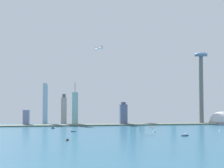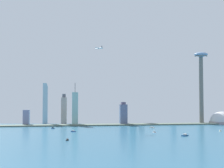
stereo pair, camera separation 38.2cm
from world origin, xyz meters
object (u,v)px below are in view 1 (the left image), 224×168
object	(u,v)px
observation_tower	(201,71)
boat_5	(154,132)
airplane	(99,48)
skyscraper_1	(45,103)
skyscraper_2	(64,110)
skyscraper_3	(123,114)
skyscraper_7	(173,110)
boat_4	(53,128)
skyscraper_6	(133,105)
boat_1	(220,131)
boat_6	(67,140)
boat_2	(185,135)
boat_7	(152,127)
skyscraper_5	(200,107)
stadium_dome	(222,121)
skyscraper_0	(75,109)
skyscraper_8	(141,116)
boat_3	(73,131)
skyscraper_4	(26,118)

from	to	relation	value
observation_tower	boat_5	distance (m)	366.50
airplane	skyscraper_1	bearing A→B (deg)	6.66
airplane	skyscraper_2	bearing A→B (deg)	1.71
observation_tower	skyscraper_3	xyz separation A→B (m)	(-256.47, 1.21, -138.58)
skyscraper_7	boat_4	size ratio (longest dim) A/B	9.05
boat_5	skyscraper_6	bearing A→B (deg)	-12.55
observation_tower	boat_1	bearing A→B (deg)	-103.11
boat_6	skyscraper_2	bearing A→B (deg)	9.38
skyscraper_7	boat_6	distance (m)	577.11
boat_2	boat_7	size ratio (longest dim) A/B	1.11
observation_tower	skyscraper_5	bearing A→B (deg)	70.79
observation_tower	boat_1	distance (m)	288.83
stadium_dome	boat_1	xyz separation A→B (m)	(-120.09, -222.65, -6.09)
stadium_dome	skyscraper_3	xyz separation A→B (m)	(-323.60, 5.89, 25.44)
skyscraper_1	skyscraper_7	bearing A→B (deg)	2.48
skyscraper_0	skyscraper_7	bearing A→B (deg)	13.71
stadium_dome	skyscraper_5	size ratio (longest dim) A/B	0.76
skyscraper_8	boat_5	bearing A→B (deg)	-97.27
skyscraper_3	boat_2	distance (m)	322.20
skyscraper_7	boat_2	world-z (taller)	skyscraper_7
skyscraper_8	boat_6	world-z (taller)	skyscraper_8
boat_1	boat_2	world-z (taller)	boat_2
boat_3	boat_6	distance (m)	159.20
skyscraper_0	skyscraper_2	xyz separation A→B (m)	(-34.41, 25.17, -5.81)
skyscraper_6	boat_4	world-z (taller)	skyscraper_6
skyscraper_0	skyscraper_1	bearing A→B (deg)	145.70
boat_2	skyscraper_2	bearing A→B (deg)	94.43
skyscraper_1	skyscraper_8	size ratio (longest dim) A/B	1.74
skyscraper_6	boat_3	distance (m)	347.78
observation_tower	skyscraper_4	bearing A→B (deg)	177.81
boat_5	boat_2	bearing A→B (deg)	-157.09
skyscraper_0	boat_7	distance (m)	252.06
skyscraper_8	boat_5	xyz separation A→B (m)	(-36.28, -284.23, -23.72)
observation_tower	boat_2	size ratio (longest dim) A/B	18.17
boat_7	airplane	distance (m)	269.92
skyscraper_8	boat_1	world-z (taller)	skyscraper_8
skyscraper_1	boat_2	world-z (taller)	skyscraper_1
stadium_dome	boat_2	distance (m)	389.43
airplane	observation_tower	bearing A→B (deg)	-117.49
skyscraper_0	boat_2	size ratio (longest dim) A/B	7.22
stadium_dome	skyscraper_1	xyz separation A→B (m)	(-568.84, 83.70, 59.55)
skyscraper_2	boat_2	xyz separation A→B (m)	(265.26, -348.35, -43.05)
skyscraper_5	skyscraper_8	bearing A→B (deg)	177.70
skyscraper_6	boat_1	size ratio (longest dim) A/B	11.28
boat_2	boat_7	distance (m)	193.19
observation_tower	boat_6	bearing A→B (deg)	-140.80
boat_3	boat_5	xyz separation A→B (m)	(189.96, -46.44, 0.08)
airplane	stadium_dome	bearing A→B (deg)	-120.11
boat_2	skyscraper_1	bearing A→B (deg)	97.18
skyscraper_4	boat_1	distance (m)	559.80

